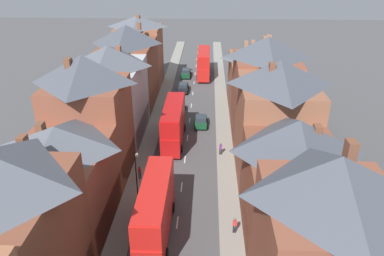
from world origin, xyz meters
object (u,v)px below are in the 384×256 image
car_near_blue (186,73)px  car_parked_right_a (201,121)px  car_parked_left_a (179,108)px  pedestrian_mid_left (140,172)px  double_decker_bus_mid_street (155,209)px  car_mid_black (183,87)px  pedestrian_mid_right (221,148)px  street_lamp (137,177)px  double_decker_bus_lead (173,123)px  double_decker_bus_far_approaching (204,63)px  pedestrian_near_right (235,225)px

car_near_blue → car_parked_right_a: bearing=-81.4°
car_parked_left_a → car_parked_right_a: bearing=-52.3°
car_near_blue → pedestrian_mid_left: pedestrian_mid_left is taller
double_decker_bus_mid_street → car_mid_black: size_ratio=2.56×
car_parked_left_a → pedestrian_mid_left: (-3.06, -19.36, 0.19)m
car_near_blue → car_mid_black: bearing=-90.0°
pedestrian_mid_right → street_lamp: (-8.72, -10.39, 2.21)m
car_near_blue → double_decker_bus_lead: bearing=-90.0°
double_decker_bus_far_approaching → pedestrian_near_right: size_ratio=6.71×
car_parked_left_a → pedestrian_mid_left: pedestrian_mid_left is taller
car_parked_left_a → pedestrian_mid_left: size_ratio=2.73×
car_parked_left_a → pedestrian_near_right: pedestrian_near_right is taller
car_mid_black → pedestrian_mid_right: 24.23m
car_near_blue → pedestrian_mid_right: pedestrian_mid_right is taller
car_parked_right_a → pedestrian_mid_right: bearing=-73.0°
car_parked_left_a → car_parked_right_a: size_ratio=1.13×
car_mid_black → pedestrian_mid_left: bearing=-95.9°
double_decker_bus_mid_street → pedestrian_near_right: bearing=2.5°
double_decker_bus_lead → car_mid_black: 19.87m
car_mid_black → street_lamp: size_ratio=0.77×
double_decker_bus_mid_street → car_parked_left_a: bearing=90.0°
double_decker_bus_mid_street → car_near_blue: bearing=90.0°
pedestrian_near_right → pedestrian_mid_right: size_ratio=1.00×
double_decker_bus_far_approaching → pedestrian_mid_right: double_decker_bus_far_approaching is taller
double_decker_bus_lead → car_parked_right_a: bearing=54.8°
double_decker_bus_mid_street → car_near_blue: double_decker_bus_mid_street is taller
double_decker_bus_far_approaching → pedestrian_near_right: 48.04m
double_decker_bus_far_approaching → car_near_blue: size_ratio=2.42×
double_decker_bus_far_approaching → car_parked_left_a: size_ratio=2.46×
car_parked_left_a → pedestrian_near_right: size_ratio=2.73×
double_decker_bus_far_approaching → pedestrian_mid_left: double_decker_bus_far_approaching is taller
car_mid_black → car_parked_right_a: bearing=-76.2°
car_mid_black → pedestrian_mid_right: bearing=-75.0°
double_decker_bus_lead → car_parked_right_a: double_decker_bus_lead is taller
double_decker_bus_lead → pedestrian_mid_right: (6.28, -3.63, -1.78)m
double_decker_bus_mid_street → double_decker_bus_far_approaching: bearing=85.7°
car_near_blue → car_parked_right_a: car_near_blue is taller
car_parked_right_a → pedestrian_mid_right: (2.67, -8.74, 0.22)m
car_mid_black → street_lamp: bearing=-94.1°
double_decker_bus_lead → car_mid_black: (0.01, 19.77, -1.96)m
double_decker_bus_lead → double_decker_bus_mid_street: size_ratio=1.00×
double_decker_bus_lead → car_parked_left_a: 9.96m
car_near_blue → pedestrian_mid_right: 33.12m
double_decker_bus_lead → car_parked_left_a: size_ratio=2.46×
double_decker_bus_mid_street → car_parked_left_a: (0.01, 28.30, -1.97)m
car_parked_left_a → car_mid_black: bearing=90.0°
car_near_blue → street_lamp: 43.04m
pedestrian_mid_right → double_decker_bus_far_approaching: bearing=94.6°
double_decker_bus_far_approaching → street_lamp: 44.08m
car_parked_right_a → car_parked_left_a: bearing=127.7°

